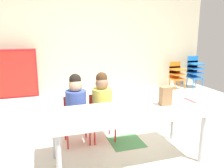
% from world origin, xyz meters
% --- Properties ---
extents(ground_plane, '(6.20, 4.64, 0.02)m').
position_xyz_m(ground_plane, '(-0.01, 0.00, -0.01)').
color(ground_plane, silver).
extents(back_wall, '(6.20, 0.10, 2.49)m').
position_xyz_m(back_wall, '(0.00, 2.32, 1.25)').
color(back_wall, beige).
rests_on(back_wall, ground_plane).
extents(craft_table, '(1.71, 0.70, 0.59)m').
position_xyz_m(craft_table, '(-0.15, -0.85, 0.54)').
color(craft_table, white).
rests_on(craft_table, ground_plane).
extents(seated_child_near_camera, '(0.33, 0.33, 0.92)m').
position_xyz_m(seated_child_near_camera, '(-0.62, -0.27, 0.55)').
color(seated_child_near_camera, red).
rests_on(seated_child_near_camera, ground_plane).
extents(seated_child_middle_seat, '(0.32, 0.31, 0.92)m').
position_xyz_m(seated_child_middle_seat, '(-0.28, -0.27, 0.55)').
color(seated_child_middle_seat, red).
rests_on(seated_child_middle_seat, ground_plane).
extents(kid_chair_orange_stack, '(0.32, 0.30, 0.68)m').
position_xyz_m(kid_chair_orange_stack, '(2.27, 1.90, 0.40)').
color(kid_chair_orange_stack, orange).
rests_on(kid_chair_orange_stack, ground_plane).
extents(kid_chair_blue_stack, '(0.32, 0.30, 0.80)m').
position_xyz_m(kid_chair_blue_stack, '(2.80, 1.90, 0.46)').
color(kid_chair_blue_stack, blue).
rests_on(kid_chair_blue_stack, ground_plane).
extents(folded_activity_table, '(0.90, 0.29, 1.09)m').
position_xyz_m(folded_activity_table, '(-1.52, 2.12, 0.54)').
color(folded_activity_table, red).
rests_on(folded_activity_table, ground_plane).
extents(paper_bag_brown, '(0.13, 0.09, 0.22)m').
position_xyz_m(paper_bag_brown, '(0.34, -0.80, 0.70)').
color(paper_bag_brown, '#9E754C').
rests_on(paper_bag_brown, craft_table).
extents(paper_plate_near_edge, '(0.18, 0.18, 0.01)m').
position_xyz_m(paper_plate_near_edge, '(-0.74, -0.93, 0.60)').
color(paper_plate_near_edge, white).
rests_on(paper_plate_near_edge, craft_table).
extents(donut_powdered_on_plate, '(0.11, 0.11, 0.03)m').
position_xyz_m(donut_powdered_on_plate, '(-0.74, -0.93, 0.61)').
color(donut_powdered_on_plate, white).
rests_on(donut_powdered_on_plate, craft_table).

